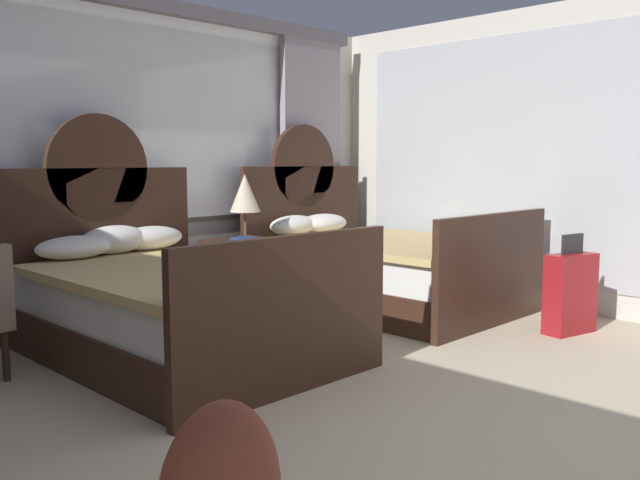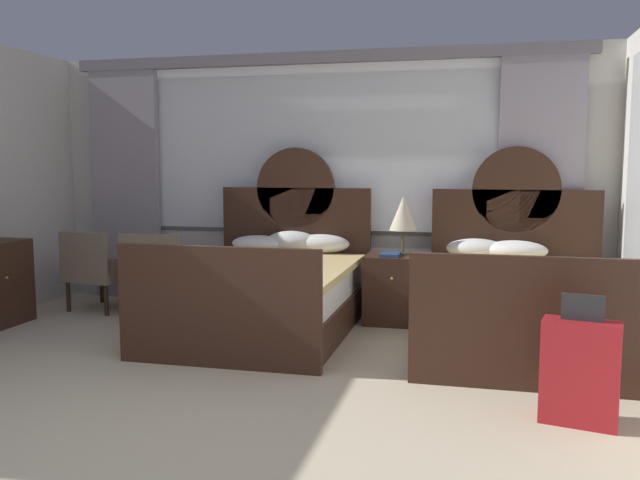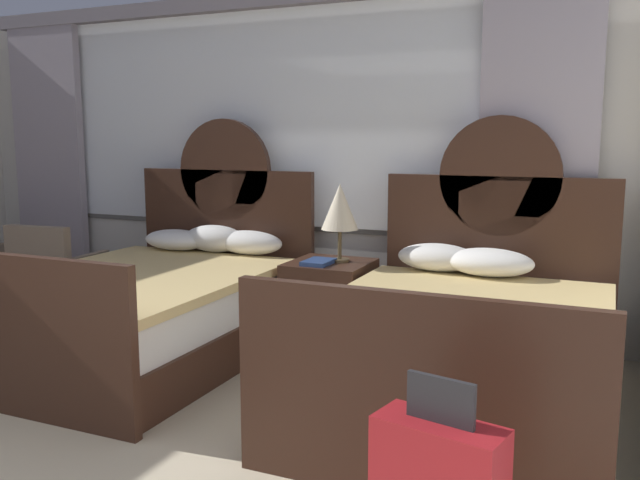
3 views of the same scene
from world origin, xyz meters
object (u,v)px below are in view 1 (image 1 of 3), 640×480
at_px(bed_near_window, 175,303).
at_px(bed_near_mirror, 381,267).
at_px(book_on_nightstand, 248,239).
at_px(table_lamp_on_nightstand, 245,194).
at_px(suitcase_on_floor, 570,293).
at_px(nightstand_between_beds, 244,277).

xyz_separation_m(bed_near_window, bed_near_mirror, (2.22, -0.01, -0.00)).
bearing_deg(bed_near_window, book_on_nightstand, 25.50).
distance_m(table_lamp_on_nightstand, suitcase_on_floor, 2.78).
xyz_separation_m(bed_near_mirror, nightstand_between_beds, (-1.11, 0.63, -0.03)).
xyz_separation_m(bed_near_window, suitcase_on_floor, (2.48, -1.68, -0.05)).
height_order(bed_near_window, book_on_nightstand, bed_near_window).
distance_m(book_on_nightstand, suitcase_on_floor, 2.63).
height_order(bed_near_mirror, table_lamp_on_nightstand, bed_near_mirror).
xyz_separation_m(table_lamp_on_nightstand, book_on_nightstand, (-0.10, -0.15, -0.38)).
relative_size(book_on_nightstand, suitcase_on_floor, 0.34).
relative_size(bed_near_mirror, book_on_nightstand, 8.59).
bearing_deg(bed_near_mirror, suitcase_on_floor, -81.23).
bearing_deg(suitcase_on_floor, bed_near_window, 145.76).
bearing_deg(nightstand_between_beds, bed_near_window, -150.69).
height_order(book_on_nightstand, suitcase_on_floor, suitcase_on_floor).
height_order(bed_near_mirror, suitcase_on_floor, bed_near_mirror).
relative_size(bed_near_mirror, table_lamp_on_nightstand, 3.96).
height_order(bed_near_window, nightstand_between_beds, bed_near_window).
height_order(table_lamp_on_nightstand, suitcase_on_floor, table_lamp_on_nightstand).
relative_size(nightstand_between_beds, book_on_nightstand, 2.52).
bearing_deg(bed_near_mirror, table_lamp_on_nightstand, 147.18).
bearing_deg(suitcase_on_floor, book_on_nightstand, 122.59).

